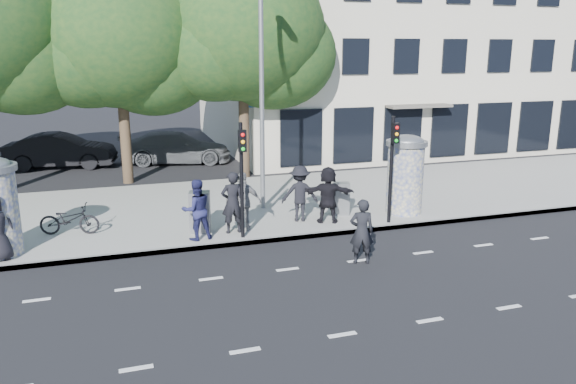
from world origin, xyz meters
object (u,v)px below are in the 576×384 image
object	(u,v)px
ped_b	(232,202)
cabinet_right	(341,199)
cabinet_left	(200,212)
car_right	(176,148)
ped_c	(197,210)
ped_e	(243,202)
man_road	(362,231)
traffic_pole_far	(392,159)
traffic_pole_near	(242,169)
bicycle	(69,219)
car_mid	(61,151)
ped_d	(300,193)
street_lamp	(262,72)
ad_column_right	(405,172)
ped_f	(328,195)

from	to	relation	value
ped_b	cabinet_right	xyz separation A→B (m)	(3.87, 0.78, -0.40)
cabinet_left	car_right	size ratio (longest dim) A/B	0.24
ped_c	cabinet_right	world-z (taller)	ped_c
ped_e	car_right	world-z (taller)	ped_e
man_road	cabinet_left	distance (m)	5.08
traffic_pole_far	man_road	world-z (taller)	traffic_pole_far
traffic_pole_near	ped_c	xyz separation A→B (m)	(-1.30, 0.27, -1.18)
car_right	bicycle	bearing A→B (deg)	168.45
car_mid	car_right	bearing A→B (deg)	-85.99
cabinet_left	traffic_pole_far	bearing A→B (deg)	6.63
ped_d	car_mid	xyz separation A→B (m)	(-7.94, 12.02, -0.23)
cabinet_left	car_right	bearing A→B (deg)	101.98
traffic_pole_near	street_lamp	xyz separation A→B (m)	(1.40, 2.84, 2.56)
bicycle	cabinet_left	bearing A→B (deg)	-91.08
ad_column_right	ped_c	bearing A→B (deg)	-174.90
street_lamp	ped_b	bearing A→B (deg)	-124.73
ped_f	cabinet_right	world-z (taller)	ped_f
ped_f	car_mid	xyz separation A→B (m)	(-8.73, 12.46, -0.24)
traffic_pole_near	traffic_pole_far	world-z (taller)	same
traffic_pole_near	car_right	world-z (taller)	traffic_pole_near
street_lamp	bicycle	xyz separation A→B (m)	(-6.27, -0.94, -4.19)
traffic_pole_far	man_road	bearing A→B (deg)	-130.71
traffic_pole_far	ped_f	size ratio (longest dim) A/B	1.87
man_road	ped_e	bearing A→B (deg)	-37.53
traffic_pole_near	car_mid	size ratio (longest dim) A/B	0.68
ped_e	car_right	distance (m)	11.94
ped_f	man_road	world-z (taller)	ped_f
traffic_pole_near	cabinet_right	xyz separation A→B (m)	(3.69, 1.34, -1.54)
traffic_pole_far	cabinet_right	size ratio (longest dim) A/B	3.13
ped_c	ped_f	bearing A→B (deg)	176.11
traffic_pole_far	car_mid	distance (m)	16.92
ped_e	cabinet_right	bearing A→B (deg)	-149.37
ad_column_right	traffic_pole_near	size ratio (longest dim) A/B	0.78
ped_f	man_road	distance (m)	3.22
ped_b	ped_e	bearing A→B (deg)	-165.74
cabinet_right	car_right	world-z (taller)	car_right
street_lamp	ped_d	size ratio (longest dim) A/B	4.42
street_lamp	ped_e	world-z (taller)	street_lamp
traffic_pole_near	ped_b	size ratio (longest dim) A/B	1.80
bicycle	cabinet_left	xyz separation A→B (m)	(3.76, -0.99, 0.17)
ped_d	ped_f	size ratio (longest dim) A/B	0.99
traffic_pole_near	ped_f	world-z (taller)	traffic_pole_near
car_right	ped_d	bearing A→B (deg)	-156.41
car_right	cabinet_right	bearing A→B (deg)	-148.88
street_lamp	ped_e	xyz separation A→B (m)	(-1.22, -2.17, -3.73)
traffic_pole_near	cabinet_right	bearing A→B (deg)	19.91
ped_b	car_mid	world-z (taller)	ped_b
ped_f	ped_e	bearing A→B (deg)	19.25
traffic_pole_near	ped_e	bearing A→B (deg)	74.77
street_lamp	ped_c	bearing A→B (deg)	-136.47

